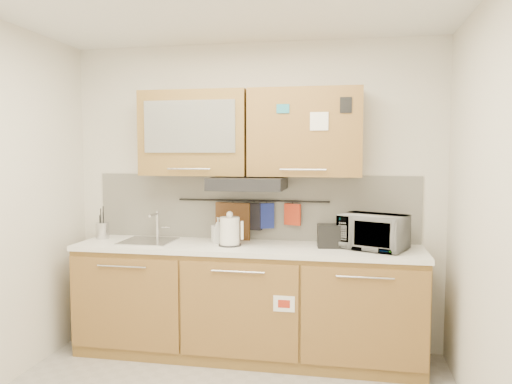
% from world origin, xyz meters
% --- Properties ---
extents(wall_back, '(3.20, 0.00, 3.20)m').
position_xyz_m(wall_back, '(0.00, 1.50, 1.30)').
color(wall_back, silver).
rests_on(wall_back, ground).
extents(wall_right, '(0.00, 3.00, 3.00)m').
position_xyz_m(wall_right, '(1.60, 0.00, 1.30)').
color(wall_right, silver).
rests_on(wall_right, ground).
extents(base_cabinet, '(2.80, 0.64, 0.88)m').
position_xyz_m(base_cabinet, '(0.00, 1.19, 0.41)').
color(base_cabinet, olive).
rests_on(base_cabinet, floor).
extents(countertop, '(2.82, 0.62, 0.04)m').
position_xyz_m(countertop, '(0.00, 1.19, 0.90)').
color(countertop, white).
rests_on(countertop, base_cabinet).
extents(backsplash, '(2.80, 0.02, 0.56)m').
position_xyz_m(backsplash, '(0.00, 1.49, 1.20)').
color(backsplash, silver).
rests_on(backsplash, countertop).
extents(upper_cabinets, '(1.82, 0.37, 0.70)m').
position_xyz_m(upper_cabinets, '(-0.00, 1.32, 1.83)').
color(upper_cabinets, olive).
rests_on(upper_cabinets, wall_back).
extents(range_hood, '(0.60, 0.46, 0.10)m').
position_xyz_m(range_hood, '(0.00, 1.25, 1.42)').
color(range_hood, black).
rests_on(range_hood, upper_cabinets).
extents(sink, '(0.42, 0.40, 0.26)m').
position_xyz_m(sink, '(-0.85, 1.21, 0.92)').
color(sink, silver).
rests_on(sink, countertop).
extents(utensil_rail, '(1.30, 0.02, 0.02)m').
position_xyz_m(utensil_rail, '(0.00, 1.45, 1.26)').
color(utensil_rail, black).
rests_on(utensil_rail, backsplash).
extents(utensil_crock, '(0.13, 0.13, 0.28)m').
position_xyz_m(utensil_crock, '(-1.30, 1.27, 0.99)').
color(utensil_crock, silver).
rests_on(utensil_crock, countertop).
extents(kettle, '(0.20, 0.18, 0.28)m').
position_xyz_m(kettle, '(-0.13, 1.15, 1.03)').
color(kettle, silver).
rests_on(kettle, countertop).
extents(toaster, '(0.26, 0.17, 0.18)m').
position_xyz_m(toaster, '(0.69, 1.23, 1.01)').
color(toaster, black).
rests_on(toaster, countertop).
extents(microwave, '(0.58, 0.50, 0.27)m').
position_xyz_m(microwave, '(1.00, 1.22, 1.06)').
color(microwave, '#999999').
rests_on(microwave, countertop).
extents(soap_bottle, '(0.13, 0.13, 0.21)m').
position_xyz_m(soap_bottle, '(-0.26, 1.27, 1.03)').
color(soap_bottle, '#999999').
rests_on(soap_bottle, countertop).
extents(cutting_board, '(0.31, 0.07, 0.39)m').
position_xyz_m(cutting_board, '(-0.17, 1.44, 1.05)').
color(cutting_board, brown).
rests_on(cutting_board, utensil_rail).
extents(oven_mitt, '(0.13, 0.07, 0.21)m').
position_xyz_m(oven_mitt, '(0.12, 1.44, 1.13)').
color(oven_mitt, navy).
rests_on(oven_mitt, utensil_rail).
extents(dark_pouch, '(0.15, 0.08, 0.23)m').
position_xyz_m(dark_pouch, '(0.01, 1.44, 1.12)').
color(dark_pouch, black).
rests_on(dark_pouch, utensil_rail).
extents(pot_holder, '(0.15, 0.07, 0.18)m').
position_xyz_m(pot_holder, '(0.35, 1.44, 1.15)').
color(pot_holder, red).
rests_on(pot_holder, utensil_rail).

